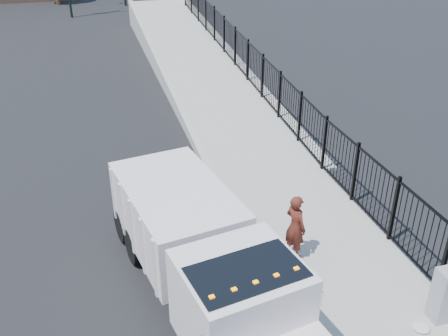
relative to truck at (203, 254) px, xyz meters
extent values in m
plane|color=black|center=(1.57, 0.80, -1.30)|extent=(120.00, 120.00, 0.00)
cube|color=#9E998E|center=(3.50, -1.20, -1.24)|extent=(3.55, 12.00, 0.12)
cube|color=#ADAAA3|center=(1.57, -1.20, -1.22)|extent=(0.30, 12.00, 0.16)
cube|color=#9E998E|center=(3.70, 16.80, -1.30)|extent=(3.95, 24.06, 3.19)
cube|color=black|center=(5.12, 12.80, -0.40)|extent=(0.10, 28.00, 1.80)
cube|color=black|center=(-0.06, 0.33, -0.81)|extent=(1.97, 6.10, 0.20)
cube|color=white|center=(0.31, -1.68, 0.08)|extent=(2.41, 2.30, 1.78)
cube|color=black|center=(0.35, -1.89, 0.61)|extent=(2.13, 1.49, 0.76)
cube|color=white|center=(-0.27, 1.47, 0.08)|extent=(2.77, 4.06, 1.51)
cube|color=silver|center=(1.56, -2.35, 0.48)|extent=(0.06, 0.06, 0.31)
cube|color=orange|center=(-0.38, -2.35, 0.98)|extent=(0.10, 0.09, 0.05)
cube|color=orange|center=(0.01, -2.27, 0.98)|extent=(0.10, 0.09, 0.05)
cube|color=orange|center=(0.40, -2.20, 0.98)|extent=(0.10, 0.09, 0.05)
cube|color=orange|center=(0.80, -2.13, 0.98)|extent=(0.10, 0.09, 0.05)
cube|color=orange|center=(1.19, -2.06, 0.98)|extent=(0.10, 0.09, 0.05)
cylinder|color=black|center=(-1.28, 1.83, -0.86)|extent=(0.44, 0.93, 0.89)
cylinder|color=black|center=(0.55, 2.16, -0.86)|extent=(0.44, 0.93, 0.89)
cylinder|color=black|center=(-1.46, 2.79, -0.86)|extent=(0.44, 0.93, 0.89)
cylinder|color=black|center=(0.37, 3.12, -0.86)|extent=(0.44, 0.93, 0.89)
imported|color=#551F15|center=(2.48, 0.85, -0.33)|extent=(0.59, 0.72, 1.70)
cube|color=gray|center=(4.67, -1.94, -0.55)|extent=(0.55, 0.40, 1.25)
ellipsoid|color=silver|center=(4.08, -2.11, -1.13)|extent=(0.36, 0.36, 0.09)
camera|label=1|loc=(-1.80, -8.20, 6.56)|focal=40.00mm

